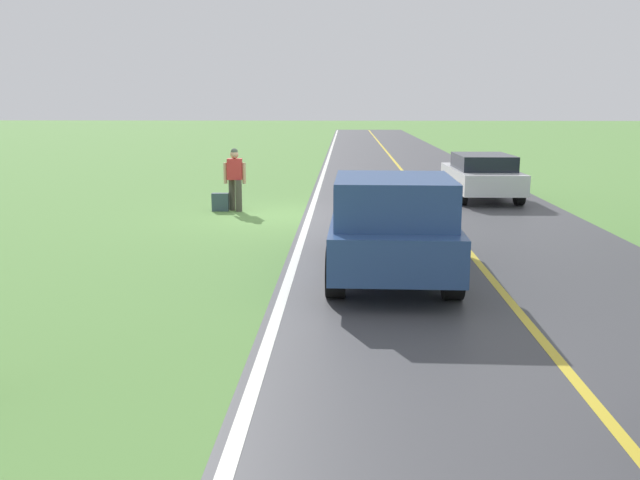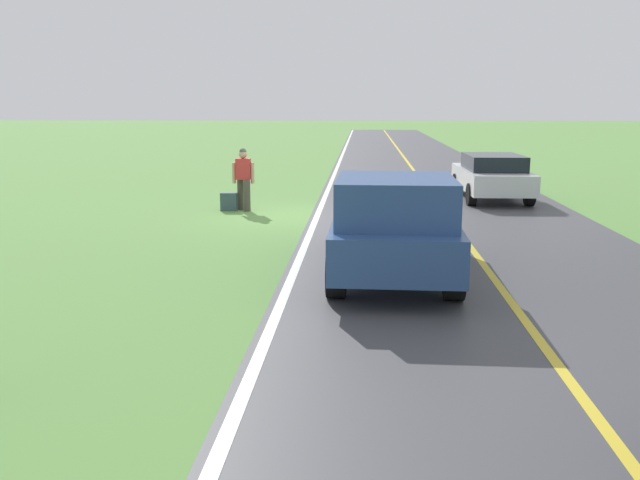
{
  "view_description": "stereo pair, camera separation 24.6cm",
  "coord_description": "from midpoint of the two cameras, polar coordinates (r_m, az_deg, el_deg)",
  "views": [
    {
      "loc": [
        -1.8,
        17.95,
        2.97
      ],
      "look_at": [
        -1.43,
        8.24,
        1.01
      ],
      "focal_mm": 38.1,
      "sensor_mm": 36.0,
      "label": 1
    },
    {
      "loc": [
        -2.04,
        17.94,
        2.97
      ],
      "look_at": [
        -1.43,
        8.24,
        1.01
      ],
      "focal_mm": 38.1,
      "sensor_mm": 36.0,
      "label": 2
    }
  ],
  "objects": [
    {
      "name": "ground_plane",
      "position": [
        18.29,
        -2.44,
        2.07
      ],
      "size": [
        200.0,
        200.0,
        0.0
      ],
      "primitive_type": "plane",
      "color": "#609347"
    },
    {
      "name": "road_surface",
      "position": [
        18.35,
        11.1,
        1.91
      ],
      "size": [
        7.34,
        120.0,
        0.0
      ],
      "primitive_type": "cube",
      "color": "#47474C",
      "rests_on": "ground"
    },
    {
      "name": "lane_edge_line",
      "position": [
        18.22,
        0.15,
        2.07
      ],
      "size": [
        0.16,
        117.6,
        0.0
      ],
      "primitive_type": "cube",
      "color": "silver",
      "rests_on": "ground"
    },
    {
      "name": "lane_centre_line",
      "position": [
        18.35,
        11.1,
        1.91
      ],
      "size": [
        0.14,
        117.6,
        0.0
      ],
      "primitive_type": "cube",
      "color": "gold",
      "rests_on": "ground"
    },
    {
      "name": "hitchhiker_walking",
      "position": [
        19.14,
        -6.07,
        5.4
      ],
      "size": [
        0.62,
        0.51,
        1.75
      ],
      "color": "#4C473D",
      "rests_on": "ground"
    },
    {
      "name": "suitcase_carried",
      "position": [
        19.21,
        -7.3,
        3.21
      ],
      "size": [
        0.47,
        0.21,
        0.51
      ],
      "primitive_type": "cube",
      "rotation": [
        0.0,
        0.0,
        1.6
      ],
      "color": "#384C56",
      "rests_on": "ground"
    },
    {
      "name": "pickup_truck_passing",
      "position": [
        11.8,
        6.78,
        1.57
      ],
      "size": [
        2.18,
        5.44,
        1.82
      ],
      "color": "#2D4C84",
      "rests_on": "ground"
    },
    {
      "name": "sedan_near_oncoming",
      "position": [
        21.96,
        14.55,
        5.28
      ],
      "size": [
        1.99,
        4.43,
        1.41
      ],
      "color": "silver",
      "rests_on": "ground"
    }
  ]
}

